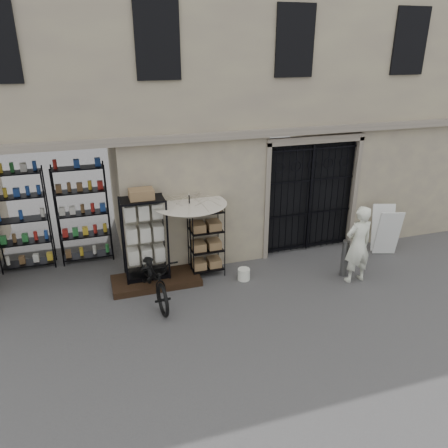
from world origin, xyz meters
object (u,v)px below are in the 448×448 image
object	(u,v)px
easel_sign	(385,231)
white_bucket	(244,274)
display_cabinet	(145,242)
shopkeeper	(353,280)
wire_rack	(206,241)
market_umbrella	(189,207)
steel_bollard	(345,258)
bicycle	(156,298)

from	to	relation	value
easel_sign	white_bucket	bearing A→B (deg)	-159.64
display_cabinet	shopkeeper	world-z (taller)	display_cabinet
wire_rack	white_bucket	bearing A→B (deg)	-21.46
display_cabinet	market_umbrella	world-z (taller)	market_umbrella
market_umbrella	white_bucket	distance (m)	2.04
market_umbrella	easel_sign	bearing A→B (deg)	-4.03
steel_bollard	shopkeeper	size ratio (longest dim) A/B	0.49
display_cabinet	white_bucket	distance (m)	2.40
bicycle	shopkeeper	size ratio (longest dim) A/B	1.14
white_bucket	easel_sign	distance (m)	4.03
market_umbrella	steel_bollard	size ratio (longest dim) A/B	2.67
white_bucket	shopkeeper	distance (m)	2.59
shopkeeper	easel_sign	xyz separation A→B (m)	(1.54, 1.04, 0.64)
bicycle	shopkeeper	bearing A→B (deg)	-13.53
market_umbrella	easel_sign	distance (m)	5.25
market_umbrella	shopkeeper	xyz separation A→B (m)	(3.57, -1.40, -1.74)
wire_rack	market_umbrella	xyz separation A→B (m)	(-0.38, 0.01, 0.90)
bicycle	shopkeeper	world-z (taller)	bicycle
bicycle	steel_bollard	xyz separation A→B (m)	(4.46, -0.34, 0.45)
market_umbrella	easel_sign	world-z (taller)	market_umbrella
steel_bollard	wire_rack	bearing A→B (deg)	160.36
steel_bollard	easel_sign	xyz separation A→B (m)	(1.65, 0.75, 0.19)
wire_rack	easel_sign	world-z (taller)	wire_rack
display_cabinet	easel_sign	distance (m)	6.18
bicycle	steel_bollard	size ratio (longest dim) A/B	2.32
wire_rack	market_umbrella	bearing A→B (deg)	-164.76
display_cabinet	white_bucket	world-z (taller)	display_cabinet
steel_bollard	easel_sign	distance (m)	1.83
shopkeeper	bicycle	bearing A→B (deg)	-11.80
white_bucket	bicycle	world-z (taller)	bicycle
market_umbrella	white_bucket	world-z (taller)	market_umbrella
market_umbrella	shopkeeper	distance (m)	4.21
market_umbrella	shopkeeper	world-z (taller)	market_umbrella
shopkeeper	white_bucket	bearing A→B (deg)	-22.44
wire_rack	steel_bollard	size ratio (longest dim) A/B	1.89
display_cabinet	steel_bollard	world-z (taller)	display_cabinet
display_cabinet	steel_bollard	size ratio (longest dim) A/B	2.26
market_umbrella	easel_sign	size ratio (longest dim) A/B	1.94
steel_bollard	easel_sign	size ratio (longest dim) A/B	0.73
display_cabinet	shopkeeper	bearing A→B (deg)	-26.36
market_umbrella	steel_bollard	world-z (taller)	market_umbrella
market_umbrella	white_bucket	xyz separation A→B (m)	(1.12, -0.58, -1.60)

